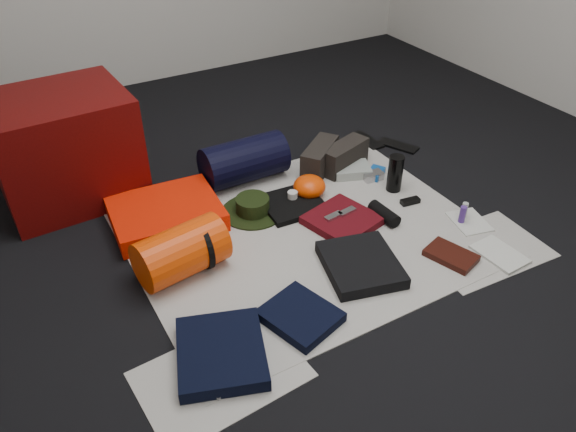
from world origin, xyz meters
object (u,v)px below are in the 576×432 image
compact_camera (373,176)px  paperback_book (451,255)px  sleeping_pad (166,213)px  water_bottle (395,173)px  navy_duffel (244,161)px  stuff_sack (181,252)px  red_cabinet (65,148)px

compact_camera → paperback_book: size_ratio=0.49×
sleeping_pad → compact_camera: (1.12, -0.19, -0.03)m
sleeping_pad → water_bottle: bearing=-16.0°
water_bottle → compact_camera: bearing=102.9°
sleeping_pad → paperback_book: 1.37m
sleeping_pad → navy_duffel: size_ratio=1.14×
stuff_sack → compact_camera: (1.19, 0.21, -0.09)m
water_bottle → navy_duffel: bearing=142.7°
sleeping_pad → navy_duffel: 0.54m
water_bottle → paperback_book: size_ratio=0.92×
water_bottle → paperback_book: water_bottle is taller
water_bottle → red_cabinet: bearing=151.2°
red_cabinet → navy_duffel: bearing=-23.8°
red_cabinet → water_bottle: red_cabinet is taller
sleeping_pad → paperback_book: bearing=-42.0°
sleeping_pad → compact_camera: 1.14m
navy_duffel → compact_camera: navy_duffel is taller
red_cabinet → water_bottle: bearing=-31.4°
stuff_sack → paperback_book: 1.21m
red_cabinet → navy_duffel: red_cabinet is taller
stuff_sack → compact_camera: 1.21m
water_bottle → compact_camera: size_ratio=1.86×
red_cabinet → paperback_book: (1.35, -1.40, -0.26)m
navy_duffel → compact_camera: bearing=-29.9°
red_cabinet → stuff_sack: size_ratio=1.74×
stuff_sack → paperback_book: stuff_sack is taller
navy_duffel → paperback_book: 1.19m
stuff_sack → compact_camera: size_ratio=3.55×
paperback_book → water_bottle: bearing=59.0°
navy_duffel → paperback_book: navy_duffel is taller
compact_camera → stuff_sack: bearing=-164.6°
navy_duffel → stuff_sack: bearing=-136.0°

